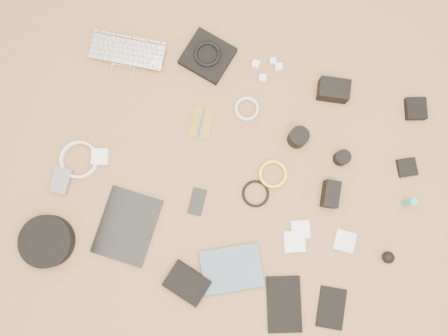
% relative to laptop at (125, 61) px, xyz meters
% --- Properties ---
extents(room_shell, '(4.04, 4.04, 2.58)m').
position_rel_laptop_xyz_m(room_shell, '(0.50, -0.39, 1.24)').
color(room_shell, brown).
rests_on(room_shell, ground).
extents(laptop, '(0.31, 0.22, 0.02)m').
position_rel_laptop_xyz_m(laptop, '(0.00, 0.00, 0.00)').
color(laptop, silver).
rests_on(laptop, ground).
extents(headphone_pouch, '(0.23, 0.22, 0.03)m').
position_rel_laptop_xyz_m(headphone_pouch, '(0.33, 0.09, 0.00)').
color(headphone_pouch, black).
rests_on(headphone_pouch, ground).
extents(headphones, '(0.12, 0.12, 0.01)m').
position_rel_laptop_xyz_m(headphones, '(0.33, 0.09, 0.03)').
color(headphones, black).
rests_on(headphones, headphone_pouch).
extents(charger_a, '(0.03, 0.03, 0.03)m').
position_rel_laptop_xyz_m(charger_a, '(0.53, 0.09, 0.00)').
color(charger_a, silver).
rests_on(charger_a, ground).
extents(charger_b, '(0.03, 0.03, 0.02)m').
position_rel_laptop_xyz_m(charger_b, '(0.59, 0.12, 0.00)').
color(charger_b, silver).
rests_on(charger_b, ground).
extents(charger_c, '(0.03, 0.03, 0.03)m').
position_rel_laptop_xyz_m(charger_c, '(0.62, 0.10, 0.00)').
color(charger_c, silver).
rests_on(charger_c, ground).
extents(charger_d, '(0.03, 0.03, 0.03)m').
position_rel_laptop_xyz_m(charger_d, '(0.57, 0.04, 0.00)').
color(charger_d, silver).
rests_on(charger_d, ground).
extents(dslr_camera, '(0.13, 0.09, 0.07)m').
position_rel_laptop_xyz_m(dslr_camera, '(0.85, 0.04, 0.02)').
color(dslr_camera, black).
rests_on(dslr_camera, ground).
extents(lens_pouch, '(0.10, 0.11, 0.03)m').
position_rel_laptop_xyz_m(lens_pouch, '(1.19, 0.04, 0.00)').
color(lens_pouch, black).
rests_on(lens_pouch, ground).
extents(notebook_olive, '(0.09, 0.13, 0.01)m').
position_rel_laptop_xyz_m(notebook_olive, '(0.36, -0.19, -0.01)').
color(notebook_olive, olive).
rests_on(notebook_olive, ground).
extents(pen_blue, '(0.01, 0.12, 0.01)m').
position_rel_laptop_xyz_m(pen_blue, '(0.36, -0.19, -0.00)').
color(pen_blue, '#1640B3').
rests_on(pen_blue, notebook_olive).
extents(cable_white_a, '(0.13, 0.13, 0.01)m').
position_rel_laptop_xyz_m(cable_white_a, '(0.53, -0.10, -0.01)').
color(cable_white_a, silver).
rests_on(cable_white_a, ground).
extents(lens_a, '(0.10, 0.10, 0.08)m').
position_rel_laptop_xyz_m(lens_a, '(0.75, -0.18, 0.03)').
color(lens_a, black).
rests_on(lens_a, ground).
extents(lens_b, '(0.07, 0.07, 0.06)m').
position_rel_laptop_xyz_m(lens_b, '(0.93, -0.22, 0.02)').
color(lens_b, black).
rests_on(lens_b, ground).
extents(card_reader, '(0.09, 0.09, 0.02)m').
position_rel_laptop_xyz_m(card_reader, '(1.20, -0.20, -0.00)').
color(card_reader, black).
rests_on(card_reader, ground).
extents(power_brick, '(0.08, 0.08, 0.03)m').
position_rel_laptop_xyz_m(power_brick, '(-0.00, -0.41, 0.00)').
color(power_brick, silver).
rests_on(power_brick, ground).
extents(cable_white_b, '(0.18, 0.18, 0.01)m').
position_rel_laptop_xyz_m(cable_white_b, '(-0.08, -0.43, -0.01)').
color(cable_white_b, silver).
rests_on(cable_white_b, ground).
extents(cable_black, '(0.11, 0.11, 0.01)m').
position_rel_laptop_xyz_m(cable_black, '(0.63, -0.42, -0.01)').
color(cable_black, black).
rests_on(cable_black, ground).
extents(cable_yellow, '(0.14, 0.14, 0.01)m').
position_rel_laptop_xyz_m(cable_yellow, '(0.68, -0.34, -0.01)').
color(cable_yellow, yellow).
rests_on(cable_yellow, ground).
extents(flash, '(0.06, 0.11, 0.08)m').
position_rel_laptop_xyz_m(flash, '(0.91, -0.37, 0.03)').
color(flash, black).
rests_on(flash, ground).
extents(lens_cleaner, '(0.03, 0.03, 0.09)m').
position_rel_laptop_xyz_m(lens_cleaner, '(1.21, -0.34, 0.03)').
color(lens_cleaner, '#1AA9AE').
rests_on(lens_cleaner, ground).
extents(battery_charger, '(0.07, 0.10, 0.03)m').
position_rel_laptop_xyz_m(battery_charger, '(-0.13, -0.53, 0.00)').
color(battery_charger, slate).
rests_on(battery_charger, ground).
extents(tablet, '(0.24, 0.29, 0.01)m').
position_rel_laptop_xyz_m(tablet, '(0.16, -0.65, -0.01)').
color(tablet, black).
rests_on(tablet, ground).
extents(phone, '(0.06, 0.11, 0.01)m').
position_rel_laptop_xyz_m(phone, '(0.41, -0.50, -0.01)').
color(phone, black).
rests_on(phone, ground).
extents(filter_case_left, '(0.09, 0.09, 0.01)m').
position_rel_laptop_xyz_m(filter_case_left, '(0.83, -0.53, -0.01)').
color(filter_case_left, silver).
rests_on(filter_case_left, ground).
extents(filter_case_mid, '(0.10, 0.10, 0.01)m').
position_rel_laptop_xyz_m(filter_case_mid, '(0.81, -0.58, -0.01)').
color(filter_case_mid, silver).
rests_on(filter_case_mid, ground).
extents(filter_case_right, '(0.08, 0.08, 0.01)m').
position_rel_laptop_xyz_m(filter_case_right, '(1.00, -0.54, -0.01)').
color(filter_case_right, silver).
rests_on(filter_case_right, ground).
extents(air_blower, '(0.06, 0.06, 0.05)m').
position_rel_laptop_xyz_m(air_blower, '(1.17, -0.56, 0.01)').
color(air_blower, black).
rests_on(air_blower, ground).
extents(headphone_case, '(0.21, 0.21, 0.06)m').
position_rel_laptop_xyz_m(headphone_case, '(-0.12, -0.77, 0.02)').
color(headphone_case, black).
rests_on(headphone_case, ground).
extents(drive_case, '(0.19, 0.16, 0.04)m').
position_rel_laptop_xyz_m(drive_case, '(0.44, -0.81, 0.01)').
color(drive_case, black).
rests_on(drive_case, ground).
extents(paperback, '(0.27, 0.24, 0.02)m').
position_rel_laptop_xyz_m(paperback, '(0.62, -0.81, -0.00)').
color(paperback, '#3F556B').
rests_on(paperback, ground).
extents(notebook_black_a, '(0.17, 0.23, 0.01)m').
position_rel_laptop_xyz_m(notebook_black_a, '(0.82, -0.82, -0.00)').
color(notebook_black_a, black).
rests_on(notebook_black_a, ground).
extents(notebook_black_b, '(0.11, 0.16, 0.01)m').
position_rel_laptop_xyz_m(notebook_black_b, '(1.00, -0.79, -0.01)').
color(notebook_black_b, black).
rests_on(notebook_black_b, ground).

